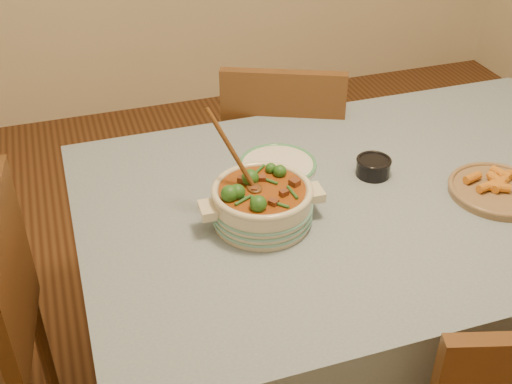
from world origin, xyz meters
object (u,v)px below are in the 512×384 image
at_px(dining_table, 375,216).
at_px(fried_plate, 498,189).
at_px(stew_casserole, 262,201).
at_px(condiment_bowl, 373,166).
at_px(white_plate, 278,165).
at_px(chair_far, 283,157).

height_order(dining_table, fried_plate, fried_plate).
relative_size(stew_casserole, condiment_bowl, 3.09).
xyz_separation_m(stew_casserole, condiment_bowl, (0.38, 0.12, -0.04)).
relative_size(white_plate, fried_plate, 0.92).
distance_m(condiment_bowl, fried_plate, 0.35).
bearing_deg(fried_plate, white_plate, 148.95).
xyz_separation_m(white_plate, fried_plate, (0.54, -0.32, 0.01)).
bearing_deg(stew_casserole, fried_plate, -7.33).
bearing_deg(fried_plate, stew_casserole, 172.67).
xyz_separation_m(stew_casserole, chair_far, (0.31, 0.66, -0.30)).
bearing_deg(condiment_bowl, stew_casserole, -163.27).
bearing_deg(chair_far, fried_plate, 139.61).
relative_size(stew_casserole, chair_far, 0.36).
distance_m(dining_table, fried_plate, 0.35).
xyz_separation_m(stew_casserole, fried_plate, (0.67, -0.09, -0.05)).
bearing_deg(condiment_bowl, white_plate, 154.04).
bearing_deg(condiment_bowl, fried_plate, -35.13).
bearing_deg(dining_table, fried_plate, -21.55).
relative_size(dining_table, condiment_bowl, 15.62).
bearing_deg(stew_casserole, white_plate, 61.29).
height_order(stew_casserole, fried_plate, stew_casserole).
height_order(stew_casserole, white_plate, stew_casserole).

